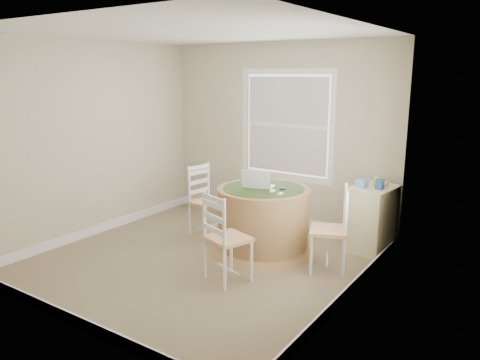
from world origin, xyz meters
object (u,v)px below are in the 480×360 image
Objects in this scene: chair_near at (228,238)px; corner_chest at (372,219)px; laptop at (258,185)px; chair_right at (328,230)px; chair_left at (208,202)px; round_table at (263,217)px.

corner_chest is (0.98, 1.70, -0.06)m from chair_near.
chair_near is 1.00m from laptop.
laptop reaches higher than chair_right.
chair_right is (0.77, 0.83, 0.00)m from chair_near.
chair_left is 1.82m from chair_right.
chair_left and chair_right have the same top height.
laptop is at bearing -59.12° from chair_near.
chair_near and chair_right have the same top height.
chair_left is 1.00× the size of chair_near.
laptop is (0.85, -0.09, 0.37)m from chair_left.
corner_chest is (1.17, 0.78, -0.43)m from laptop.
round_table is 0.90m from chair_right.
chair_left and chair_near have the same top height.
chair_near is 2.24× the size of laptop.
chair_near is at bearing -112.35° from corner_chest.
chair_near is at bearing -127.98° from chair_left.
chair_near is 1.00× the size of chair_right.
laptop is at bearing -138.56° from corner_chest.
chair_left is at bearing 173.71° from round_table.
chair_left is 1.45m from chair_near.
corner_chest is at bearing -65.00° from chair_left.
laptop reaches higher than corner_chest.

